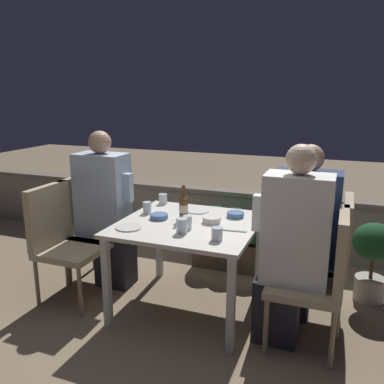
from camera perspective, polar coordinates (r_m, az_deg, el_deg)
The scene contains 24 objects.
ground_plane at distance 3.35m, azimuth -0.46°, elevation -15.88°, with size 16.00×16.00×0.00m, color #847056.
parapet_wall at distance 4.41m, azimuth 5.96°, elevation -3.83°, with size 9.00×0.18×0.65m.
dining_table at distance 3.09m, azimuth -0.48°, elevation -5.72°, with size 1.02×0.97×0.71m.
planter_hedge at distance 3.98m, azimuth 5.91°, elevation -5.85°, with size 0.74×0.47×0.58m.
chair_left_near at distance 3.45m, azimuth -18.05°, elevation -5.61°, with size 0.47×0.47×0.95m.
chair_left_far at distance 3.73m, azimuth -14.55°, elevation -3.93°, with size 0.47×0.47×0.95m.
person_blue_shirt at distance 3.58m, azimuth -11.94°, elevation -2.43°, with size 0.50×0.26×1.35m.
chair_right_near at distance 2.77m, azimuth 17.88°, elevation -10.47°, with size 0.47×0.47×0.95m.
person_white_polo at distance 2.74m, azimuth 13.70°, elevation -7.59°, with size 0.50×0.26×1.36m.
chair_right_far at distance 3.12m, azimuth 18.77°, elevation -7.78°, with size 0.47×0.47×0.95m.
person_navy_jumper at distance 3.09m, azimuth 15.04°, elevation -5.65°, with size 0.52×0.26×1.31m.
beer_bottle at distance 3.09m, azimuth -1.18°, elevation -2.11°, with size 0.07×0.07×0.27m.
plate_0 at distance 3.35m, azimuth 0.82°, elevation -2.61°, with size 0.20×0.20×0.01m.
plate_1 at distance 2.98m, azimuth -8.82°, elevation -4.93°, with size 0.19×0.19×0.01m.
bowl_0 at distance 3.16m, azimuth -4.67°, elevation -3.37°, with size 0.14×0.14×0.04m.
bowl_1 at distance 3.21m, azimuth 6.12°, elevation -3.11°, with size 0.13×0.13×0.04m.
bowl_2 at distance 3.06m, azimuth 2.78°, elevation -3.85°, with size 0.14×0.14×0.05m.
glass_cup_0 at distance 2.70m, azimuth 3.54°, elevation -5.87°, with size 0.08×0.08×0.09m.
glass_cup_1 at distance 3.57m, azimuth -4.09°, elevation -0.98°, with size 0.07×0.07×0.09m.
glass_cup_2 at distance 2.91m, azimuth -0.66°, elevation -4.30°, with size 0.06×0.06×0.10m.
glass_cup_3 at distance 2.83m, azimuth -1.42°, elevation -4.76°, with size 0.08×0.08×0.11m.
glass_cup_4 at distance 3.30m, azimuth -6.32°, elevation -2.19°, with size 0.07×0.07×0.09m.
fork_0 at distance 2.89m, azimuth 6.02°, elevation -5.44°, with size 0.17×0.04×0.01m.
potted_plant at distance 3.59m, azimuth 24.08°, elevation -7.91°, with size 0.33×0.33×0.66m.
Camera 1 is at (1.06, -2.71, 1.67)m, focal length 38.00 mm.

